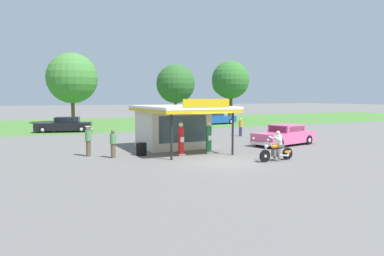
% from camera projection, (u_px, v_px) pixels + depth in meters
% --- Properties ---
extents(ground_plane, '(300.00, 300.00, 0.00)m').
position_uv_depth(ground_plane, '(222.00, 161.00, 18.81)').
color(ground_plane, slate).
extents(grass_verge_strip, '(120.00, 24.00, 0.01)m').
position_uv_depth(grass_verge_strip, '(101.00, 124.00, 45.72)').
color(grass_verge_strip, '#477A33').
rests_on(grass_verge_strip, ground).
extents(service_station_kiosk, '(4.72, 6.89, 3.23)m').
position_uv_depth(service_station_kiosk, '(174.00, 124.00, 23.58)').
color(service_station_kiosk, beige).
rests_on(service_station_kiosk, ground).
extents(gas_pump_nearside, '(0.44, 0.44, 1.90)m').
position_uv_depth(gas_pump_nearside, '(181.00, 141.00, 20.48)').
color(gas_pump_nearside, slate).
rests_on(gas_pump_nearside, ground).
extents(gas_pump_offside, '(0.44, 0.44, 1.90)m').
position_uv_depth(gas_pump_offside, '(209.00, 139.00, 21.26)').
color(gas_pump_offside, slate).
rests_on(gas_pump_offside, ground).
extents(motorcycle_with_rider, '(2.22, 0.70, 1.58)m').
position_uv_depth(motorcycle_with_rider, '(277.00, 148.00, 18.86)').
color(motorcycle_with_rider, black).
rests_on(motorcycle_with_rider, ground).
extents(featured_classic_sedan, '(5.22, 2.91, 1.42)m').
position_uv_depth(featured_classic_sedan, '(284.00, 136.00, 25.14)').
color(featured_classic_sedan, '#E55993').
rests_on(featured_classic_sedan, ground).
extents(parked_car_back_row_left, '(4.94, 2.33, 1.51)m').
position_uv_depth(parked_car_back_row_left, '(177.00, 121.00, 40.26)').
color(parked_car_back_row_left, '#7AC6D1').
rests_on(parked_car_back_row_left, ground).
extents(parked_car_back_row_far_left, '(5.69, 2.47, 1.56)m').
position_uv_depth(parked_car_back_row_far_left, '(215.00, 118.00, 44.93)').
color(parked_car_back_row_far_left, '#19479E').
rests_on(parked_car_back_row_far_left, ground).
extents(parked_car_back_row_centre_left, '(5.60, 3.16, 1.43)m').
position_uv_depth(parked_car_back_row_centre_left, '(64.00, 125.00, 34.80)').
color(parked_car_back_row_centre_left, black).
rests_on(parked_car_back_row_centre_left, ground).
extents(bystander_admiring_sedan, '(0.34, 0.34, 1.54)m').
position_uv_depth(bystander_admiring_sedan, '(241.00, 127.00, 30.93)').
color(bystander_admiring_sedan, '#2D3351').
rests_on(bystander_admiring_sedan, ground).
extents(bystander_standing_back_lot, '(0.34, 0.34, 1.56)m').
position_uv_depth(bystander_standing_back_lot, '(113.00, 143.00, 19.75)').
color(bystander_standing_back_lot, brown).
rests_on(bystander_standing_back_lot, ground).
extents(bystander_leaning_by_kiosk, '(0.38, 0.38, 1.73)m').
position_uv_depth(bystander_leaning_by_kiosk, '(88.00, 140.00, 20.29)').
color(bystander_leaning_by_kiosk, brown).
rests_on(bystander_leaning_by_kiosk, ground).
extents(bystander_strolling_foreground, '(0.36, 0.36, 1.66)m').
position_uv_depth(bystander_strolling_foreground, '(152.00, 122.00, 35.66)').
color(bystander_strolling_foreground, brown).
rests_on(bystander_strolling_foreground, ground).
extents(tree_oak_right, '(5.28, 5.28, 7.83)m').
position_uv_depth(tree_oak_right, '(175.00, 85.00, 49.36)').
color(tree_oak_right, brown).
rests_on(tree_oak_right, ground).
extents(tree_oak_distant_spare, '(6.35, 6.35, 8.93)m').
position_uv_depth(tree_oak_distant_spare, '(72.00, 79.00, 45.35)').
color(tree_oak_distant_spare, brown).
rests_on(tree_oak_distant_spare, ground).
extents(tree_oak_left, '(5.47, 5.47, 8.60)m').
position_uv_depth(tree_oak_left, '(229.00, 81.00, 52.47)').
color(tree_oak_left, brown).
rests_on(tree_oak_left, ground).
extents(spare_tire_stack, '(0.60, 0.60, 0.72)m').
position_uv_depth(spare_tire_stack, '(141.00, 149.00, 20.65)').
color(spare_tire_stack, black).
rests_on(spare_tire_stack, ground).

